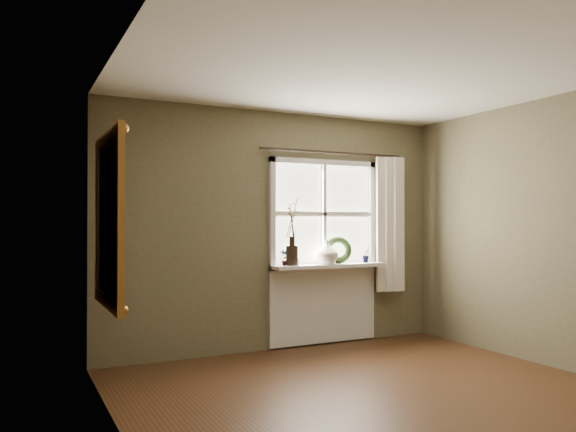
{
  "coord_description": "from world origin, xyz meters",
  "views": [
    {
      "loc": [
        -2.67,
        -3.3,
        1.39
      ],
      "look_at": [
        -0.24,
        1.55,
        1.45
      ],
      "focal_mm": 35.0,
      "sensor_mm": 36.0,
      "label": 1
    }
  ],
  "objects_px": {
    "gilt_mirror": "(108,219)",
    "wreath": "(338,253)",
    "cream_vase": "(327,252)",
    "dark_jug": "(292,255)"
  },
  "relations": [
    {
      "from": "gilt_mirror",
      "to": "wreath",
      "type": "bearing_deg",
      "value": 18.01
    },
    {
      "from": "cream_vase",
      "to": "wreath",
      "type": "bearing_deg",
      "value": 13.03
    },
    {
      "from": "dark_jug",
      "to": "cream_vase",
      "type": "height_order",
      "value": "cream_vase"
    },
    {
      "from": "cream_vase",
      "to": "gilt_mirror",
      "type": "relative_size",
      "value": 0.19
    },
    {
      "from": "cream_vase",
      "to": "wreath",
      "type": "xyz_separation_m",
      "value": [
        0.17,
        0.04,
        -0.01
      ]
    },
    {
      "from": "dark_jug",
      "to": "cream_vase",
      "type": "relative_size",
      "value": 0.81
    },
    {
      "from": "cream_vase",
      "to": "gilt_mirror",
      "type": "xyz_separation_m",
      "value": [
        -2.49,
        -0.83,
        0.36
      ]
    },
    {
      "from": "cream_vase",
      "to": "gilt_mirror",
      "type": "bearing_deg",
      "value": -161.65
    },
    {
      "from": "wreath",
      "to": "cream_vase",
      "type": "bearing_deg",
      "value": -146.49
    },
    {
      "from": "wreath",
      "to": "dark_jug",
      "type": "bearing_deg",
      "value": -155.77
    }
  ]
}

